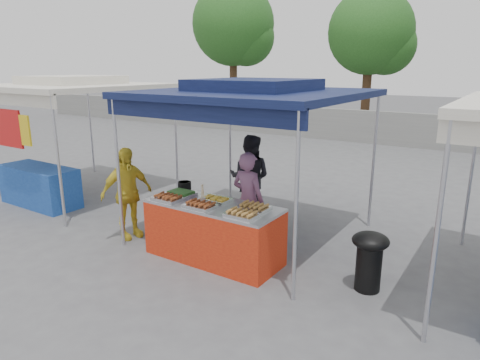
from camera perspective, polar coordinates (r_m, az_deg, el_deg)
The scene contains 22 objects.
ground_plane at distance 6.53m, azimuth -2.94°, elevation -10.08°, with size 80.00×80.00×0.00m, color #58585A.
back_wall at distance 16.29m, azimuth 20.70°, elevation 6.33°, with size 40.00×0.25×1.20m, color gray.
main_canopy at distance 6.74m, azimuth 1.76°, elevation 11.60°, with size 3.20×3.20×2.57m.
neighbor_stall_left at distance 9.71m, azimuth -23.03°, elevation 6.87°, with size 3.20×3.20×2.57m.
tree_0 at distance 21.27m, azimuth -0.49°, elevation 19.64°, with size 3.84×3.84×6.61m.
tree_1 at distance 18.67m, azimuth 17.48°, elevation 17.89°, with size 3.44×3.36×5.78m.
vendor_table at distance 6.29m, azimuth -3.54°, elevation -6.88°, with size 2.00×0.80×0.85m.
food_tray_fl at distance 6.37m, azimuth -9.63°, elevation -2.42°, with size 0.42×0.30×0.07m.
food_tray_fm at distance 5.98m, azimuth -5.33°, elevation -3.40°, with size 0.42×0.30×0.07m.
food_tray_fr at distance 5.61m, azimuth 0.28°, elevation -4.61°, with size 0.42×0.30×0.07m.
food_tray_bl at distance 6.57m, azimuth -7.87°, elevation -1.79°, with size 0.42×0.30×0.07m.
food_tray_bm at distance 6.24m, azimuth -3.26°, elevation -2.59°, with size 0.42×0.30×0.07m.
food_tray_br at distance 5.88m, azimuth 1.86°, elevation -3.67°, with size 0.42×0.30×0.07m.
cooking_pot at distance 6.90m, azimuth -7.40°, elevation -0.73°, with size 0.21×0.21×0.12m, color black.
skewer_cup at distance 6.10m, azimuth -4.99°, elevation -2.83°, with size 0.09×0.09×0.11m, color #B7B7BE.
wok_burner at distance 5.67m, azimuth 16.87°, elevation -9.70°, with size 0.46×0.46×0.78m.
crate_left at distance 7.12m, azimuth -1.52°, elevation -6.54°, with size 0.52×0.36×0.31m, color #13309F.
crate_right at distance 6.77m, azimuth 2.37°, elevation -7.76°, with size 0.51×0.36×0.30m, color #13309F.
crate_stacked at distance 6.66m, azimuth 2.40°, elevation -5.37°, with size 0.49×0.34×0.30m, color #13309F.
vendor_woman at distance 6.61m, azimuth 1.08°, elevation -2.69°, with size 0.55×0.36×1.52m, color #86557A.
helper_man at distance 7.78m, azimuth 1.32°, elevation 0.28°, with size 0.77×0.60×1.59m, color black.
customer_person at distance 7.20m, azimuth -14.86°, elevation -1.72°, with size 0.89×0.37×1.52m, color gold.
Camera 1 is at (3.53, -4.76, 2.75)m, focal length 32.00 mm.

